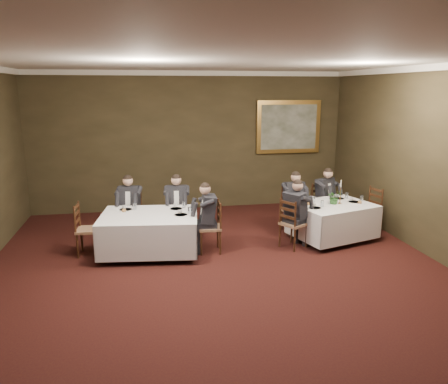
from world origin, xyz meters
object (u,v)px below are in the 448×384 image
object	(u,v)px
diner_main_backleft	(293,209)
candlestick	(340,195)
chair_main_endright	(368,220)
chair_sec_endleft	(89,240)
chair_main_backright	(323,214)
chair_sec_backright	(178,223)
chair_sec_endright	(210,237)
table_main	(332,219)
diner_main_backright	(323,205)
chair_sec_backleft	(131,224)
diner_sec_backleft	(130,214)
painting	(288,127)
diner_sec_backright	(177,213)
table_second	(150,230)
diner_main_endleft	(294,222)
centerpiece	(334,196)
chair_main_backleft	(292,219)
chair_main_endleft	(293,234)
diner_sec_endright	(210,226)

from	to	relation	value
diner_main_backleft	candlestick	size ratio (longest dim) A/B	2.63
chair_main_endright	chair_sec_endleft	distance (m)	5.84
chair_main_backright	chair_sec_backright	distance (m)	3.31
diner_main_backleft	chair_sec_endright	size ratio (longest dim) A/B	1.35
table_main	diner_main_backright	bearing A→B (deg)	78.59
chair_sec_backleft	diner_sec_backleft	xyz separation A→B (m)	(-0.00, -0.01, 0.23)
chair_main_endright	candlestick	xyz separation A→B (m)	(-0.81, -0.27, 0.67)
painting	diner_main_backright	bearing A→B (deg)	-85.09
chair_sec_backright	diner_sec_backright	bearing A→B (deg)	90.00
table_second	diner_main_endleft	size ratio (longest dim) A/B	1.47
painting	chair_main_endright	bearing A→B (deg)	-70.38
diner_main_backleft	chair_sec_endleft	world-z (taller)	diner_main_backleft
chair_main_backright	centerpiece	bearing A→B (deg)	50.76
diner_sec_backleft	candlestick	world-z (taller)	diner_sec_backleft
chair_main_endright	chair_sec_endright	xyz separation A→B (m)	(-3.54, -0.48, 0.00)
table_main	chair_main_backleft	bearing A→B (deg)	133.90
painting	diner_sec_backright	bearing A→B (deg)	-145.37
table_main	chair_sec_endright	distance (m)	2.60
diner_main_backright	centerpiece	distance (m)	0.96
chair_main_backleft	diner_main_backright	world-z (taller)	diner_main_backright
table_main	diner_main_backright	distance (m)	0.90
diner_sec_backleft	chair_sec_endright	xyz separation A→B (m)	(1.52, -1.11, -0.23)
table_main	chair_main_backright	world-z (taller)	chair_main_backright
chair_sec_backright	centerpiece	size ratio (longest dim) A/B	3.26
chair_sec_endright	centerpiece	bearing A→B (deg)	-82.20
chair_main_endleft	diner_main_endleft	distance (m)	0.23
chair_main_backright	diner_main_backright	bearing A→B (deg)	90.00
table_main	diner_main_endleft	world-z (taller)	diner_main_endleft
centerpiece	table_second	bearing A→B (deg)	-178.67
table_second	candlestick	distance (m)	3.92
diner_main_endleft	chair_sec_endright	distance (m)	1.66
chair_sec_backright	chair_sec_endright	bearing A→B (deg)	126.08
centerpiece	chair_sec_backright	bearing A→B (deg)	166.09
chair_main_backleft	chair_main_endright	bearing A→B (deg)	162.85
chair_main_backleft	chair_main_endright	xyz separation A→B (m)	(1.59, -0.37, 0.00)
table_main	chair_main_endleft	xyz separation A→B (m)	(-0.95, -0.29, -0.17)
candlestick	chair_main_endright	bearing A→B (deg)	18.28
chair_main_endright	painting	xyz separation A→B (m)	(-0.96, 2.68, 1.80)
chair_sec_endleft	diner_main_backright	bearing A→B (deg)	103.40
chair_main_backright	chair_main_endright	size ratio (longest dim) A/B	1.00
diner_sec_backright	diner_sec_endright	bearing A→B (deg)	125.93
chair_main_backright	chair_sec_endleft	size ratio (longest dim) A/B	1.00
diner_main_endleft	table_second	bearing A→B (deg)	-124.93
table_main	candlestick	distance (m)	0.52
diner_main_endleft	chair_main_endright	size ratio (longest dim) A/B	1.35
diner_sec_backright	candlestick	distance (m)	3.40
table_second	candlestick	world-z (taller)	candlestick
chair_sec_endright	painting	distance (m)	4.47
chair_main_endleft	diner_sec_backright	world-z (taller)	diner_sec_backright
diner_main_endleft	candlestick	bearing A→B (deg)	74.61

